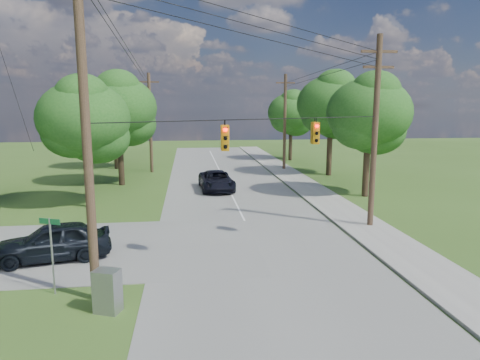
{
  "coord_description": "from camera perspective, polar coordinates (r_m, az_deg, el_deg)",
  "views": [
    {
      "loc": [
        -1.25,
        -14.35,
        6.78
      ],
      "look_at": [
        1.11,
        5.0,
        3.38
      ],
      "focal_mm": 32.0,
      "sensor_mm": 36.0,
      "label": 1
    }
  ],
  "objects": [
    {
      "name": "ground",
      "position": [
        15.92,
        -1.86,
        -15.31
      ],
      "size": [
        140.0,
        140.0,
        0.0
      ],
      "primitive_type": "plane",
      "color": "#385A1E",
      "rests_on": "ground"
    },
    {
      "name": "main_road",
      "position": [
        20.75,
        2.47,
        -9.13
      ],
      "size": [
        10.0,
        100.0,
        0.03
      ],
      "primitive_type": "cube",
      "color": "gray",
      "rests_on": "ground"
    },
    {
      "name": "sidewalk_east",
      "position": [
        22.77,
        19.51,
        -7.85
      ],
      "size": [
        2.6,
        100.0,
        0.12
      ],
      "primitive_type": "cube",
      "color": "#AAA89F",
      "rests_on": "ground"
    },
    {
      "name": "pole_sw",
      "position": [
        15.14,
        -19.91,
        7.22
      ],
      "size": [
        2.0,
        0.32,
        12.0
      ],
      "color": "brown",
      "rests_on": "ground"
    },
    {
      "name": "pole_ne",
      "position": [
        24.58,
        17.56,
        6.38
      ],
      "size": [
        2.0,
        0.32,
        10.5
      ],
      "color": "brown",
      "rests_on": "ground"
    },
    {
      "name": "pole_north_e",
      "position": [
        45.53,
        5.99,
        7.77
      ],
      "size": [
        2.0,
        0.32,
        10.0
      ],
      "color": "brown",
      "rests_on": "ground"
    },
    {
      "name": "pole_north_w",
      "position": [
        44.54,
        -11.88,
        7.57
      ],
      "size": [
        2.0,
        0.32,
        10.0
      ],
      "color": "brown",
      "rests_on": "ground"
    },
    {
      "name": "power_lines",
      "position": [
        26.15,
        -0.92,
        15.1
      ],
      "size": [
        13.93,
        29.62,
        4.93
      ],
      "color": "black",
      "rests_on": "ground"
    },
    {
      "name": "traffic_signals",
      "position": [
        19.2,
        4.51,
        6.04
      ],
      "size": [
        4.91,
        3.27,
        1.05
      ],
      "color": "#C6830B",
      "rests_on": "ground"
    },
    {
      "name": "tree_w_near",
      "position": [
        30.13,
        -20.08,
        7.68
      ],
      "size": [
        6.0,
        6.0,
        8.4
      ],
      "color": "#453322",
      "rests_on": "ground"
    },
    {
      "name": "tree_w_mid",
      "position": [
        37.79,
        -15.91,
        9.22
      ],
      "size": [
        6.4,
        6.4,
        9.22
      ],
      "color": "#453322",
      "rests_on": "ground"
    },
    {
      "name": "tree_w_far",
      "position": [
        47.98,
        -16.45,
        8.87
      ],
      "size": [
        6.0,
        6.0,
        8.73
      ],
      "color": "#453322",
      "rests_on": "ground"
    },
    {
      "name": "tree_e_near",
      "position": [
        33.12,
        16.82,
        8.57
      ],
      "size": [
        6.2,
        6.2,
        8.81
      ],
      "color": "#453322",
      "rests_on": "ground"
    },
    {
      "name": "tree_e_mid",
      "position": [
        42.63,
        12.05,
        9.86
      ],
      "size": [
        6.6,
        6.6,
        9.64
      ],
      "color": "#453322",
      "rests_on": "ground"
    },
    {
      "name": "tree_e_far",
      "position": [
        53.89,
        6.82,
        8.92
      ],
      "size": [
        5.8,
        5.8,
        8.32
      ],
      "color": "#453322",
      "rests_on": "ground"
    },
    {
      "name": "car_cross_dark",
      "position": [
        20.75,
        -23.7,
        -7.5
      ],
      "size": [
        5.25,
        3.0,
        1.68
      ],
      "primitive_type": "imported",
      "rotation": [
        0.0,
        0.0,
        -1.35
      ],
      "color": "black",
      "rests_on": "cross_road"
    },
    {
      "name": "car_main_north",
      "position": [
        34.58,
        -3.16,
        -0.08
      ],
      "size": [
        2.87,
        5.66,
        1.54
      ],
      "primitive_type": "imported",
      "rotation": [
        0.0,
        0.0,
        0.06
      ],
      "color": "black",
      "rests_on": "main_road"
    },
    {
      "name": "control_cabinet",
      "position": [
        15.23,
        -17.27,
        -13.96
      ],
      "size": [
        0.97,
        0.84,
        1.46
      ],
      "primitive_type": "cube",
      "rotation": [
        0.0,
        0.0,
        -0.37
      ],
      "color": "gray",
      "rests_on": "ground"
    },
    {
      "name": "street_name_sign",
      "position": [
        16.88,
        -23.83,
        -8.15
      ],
      "size": [
        0.8,
        0.35,
        2.85
      ],
      "rotation": [
        0.0,
        0.0,
        -0.39
      ],
      "color": "gray",
      "rests_on": "ground"
    }
  ]
}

